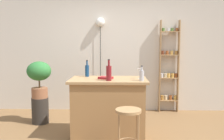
# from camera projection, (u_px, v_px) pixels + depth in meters

# --- Properties ---
(back_wall) EXTENTS (6.40, 0.10, 2.80)m
(back_wall) POSITION_uv_depth(u_px,v_px,m) (112.00, 49.00, 5.53)
(back_wall) COLOR beige
(back_wall) RESTS_ON ground
(kitchen_counter) EXTENTS (1.23, 0.73, 0.95)m
(kitchen_counter) POSITION_uv_depth(u_px,v_px,m) (108.00, 107.00, 3.99)
(kitchen_counter) COLOR #9E7042
(kitchen_counter) RESTS_ON ground
(bar_stool) EXTENTS (0.35, 0.35, 0.65)m
(bar_stool) POSITION_uv_depth(u_px,v_px,m) (128.00, 121.00, 3.25)
(bar_stool) COLOR #997047
(bar_stool) RESTS_ON ground
(spice_shelf) EXTENTS (0.42, 0.13, 2.02)m
(spice_shelf) POSITION_uv_depth(u_px,v_px,m) (169.00, 67.00, 5.40)
(spice_shelf) COLOR #A87F51
(spice_shelf) RESTS_ON ground
(plant_stool) EXTENTS (0.32, 0.32, 0.49)m
(plant_stool) POSITION_uv_depth(u_px,v_px,m) (40.00, 110.00, 4.67)
(plant_stool) COLOR #2D2823
(plant_stool) RESTS_ON ground
(potted_plant) EXTENTS (0.45, 0.41, 0.69)m
(potted_plant) POSITION_uv_depth(u_px,v_px,m) (39.00, 75.00, 4.60)
(potted_plant) COLOR #935B3D
(potted_plant) RESTS_ON plant_stool
(bottle_sauce_amber) EXTENTS (0.07, 0.07, 0.28)m
(bottle_sauce_amber) POSITION_uv_depth(u_px,v_px,m) (87.00, 70.00, 4.18)
(bottle_sauce_amber) COLOR navy
(bottle_sauce_amber) RESTS_ON kitchen_counter
(bottle_spirits_clear) EXTENTS (0.07, 0.07, 0.23)m
(bottle_spirits_clear) POSITION_uv_depth(u_px,v_px,m) (142.00, 75.00, 3.70)
(bottle_spirits_clear) COLOR #B2B2B7
(bottle_spirits_clear) RESTS_ON kitchen_counter
(bottle_vinegar) EXTENTS (0.08, 0.08, 0.33)m
(bottle_vinegar) POSITION_uv_depth(u_px,v_px,m) (109.00, 73.00, 3.72)
(bottle_vinegar) COLOR maroon
(bottle_vinegar) RESTS_ON kitchen_counter
(wine_glass_left) EXTENTS (0.07, 0.07, 0.16)m
(wine_glass_left) POSITION_uv_depth(u_px,v_px,m) (140.00, 71.00, 3.93)
(wine_glass_left) COLOR silver
(wine_glass_left) RESTS_ON kitchen_counter
(wine_glass_center) EXTENTS (0.07, 0.07, 0.16)m
(wine_glass_center) POSITION_uv_depth(u_px,v_px,m) (108.00, 70.00, 4.14)
(wine_glass_center) COLOR silver
(wine_glass_center) RESTS_ON kitchen_counter
(cookbook) EXTENTS (0.25, 0.22, 0.03)m
(cookbook) POSITION_uv_depth(u_px,v_px,m) (106.00, 78.00, 3.91)
(cookbook) COLOR maroon
(cookbook) RESTS_ON kitchen_counter
(pendant_globe_light) EXTENTS (0.20, 0.20, 2.08)m
(pendant_globe_light) POSITION_uv_depth(u_px,v_px,m) (100.00, 24.00, 5.36)
(pendant_globe_light) COLOR black
(pendant_globe_light) RESTS_ON ground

